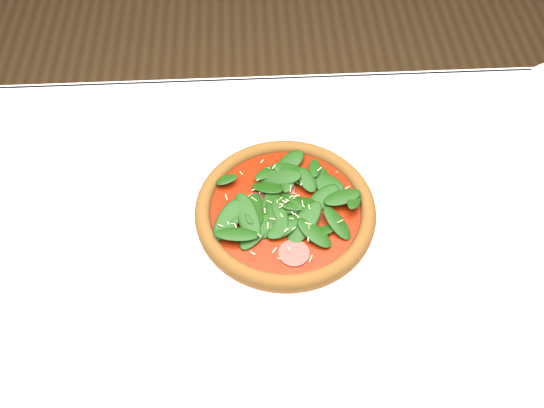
{
  "coord_description": "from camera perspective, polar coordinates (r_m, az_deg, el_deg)",
  "views": [
    {
      "loc": [
        -0.01,
        -0.42,
        1.48
      ],
      "look_at": [
        0.02,
        0.11,
        0.77
      ],
      "focal_mm": 40.0,
      "sensor_mm": 36.0,
      "label": 1
    }
  ],
  "objects": [
    {
      "name": "dining_table",
      "position": [
        0.93,
        -0.73,
        -9.69
      ],
      "size": [
        1.21,
        0.81,
        0.75
      ],
      "color": "silver",
      "rests_on": "ground"
    },
    {
      "name": "plate",
      "position": [
        0.89,
        1.25,
        -1.1
      ],
      "size": [
        0.3,
        0.3,
        0.01
      ],
      "color": "white",
      "rests_on": "dining_table"
    },
    {
      "name": "pizza",
      "position": [
        0.88,
        1.27,
        -0.44
      ],
      "size": [
        0.28,
        0.28,
        0.03
      ],
      "rotation": [
        0.0,
        0.0,
        -0.08
      ],
      "color": "#9C5E25",
      "rests_on": "plate"
    }
  ]
}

